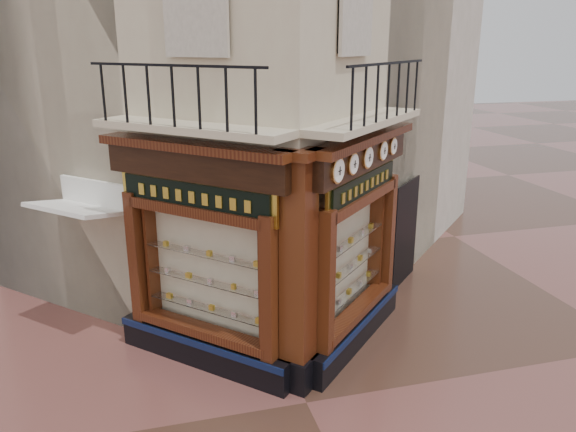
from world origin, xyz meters
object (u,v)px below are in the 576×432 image
object	(u,v)px
awning	(90,332)
signboard_right	(363,185)
clock_d	(383,151)
clock_a	(338,171)
clock_e	(393,146)
clock_c	(368,157)
signboard_left	(194,196)
corner_pilaster	(298,277)
clock_b	(353,164)

from	to	relation	value
awning	signboard_right	size ratio (longest dim) A/B	0.83
clock_d	signboard_right	xyz separation A→B (m)	(-0.49, -0.33, -0.52)
clock_a	signboard_right	size ratio (longest dim) A/B	0.20
clock_e	signboard_right	distance (m)	1.22
clock_c	signboard_left	size ratio (longest dim) A/B	0.17
clock_a	signboard_left	distance (m)	2.36
awning	signboard_left	world-z (taller)	signboard_left
clock_c	clock_d	world-z (taller)	clock_c
corner_pilaster	clock_c	size ratio (longest dim) A/B	10.16
signboard_left	signboard_right	xyz separation A→B (m)	(2.92, -0.00, 0.00)
clock_a	clock_b	bearing A→B (deg)	-0.00
corner_pilaster	awning	distance (m)	4.85
clock_d	awning	xyz separation A→B (m)	(-5.43, 1.42, -3.62)
clock_c	corner_pilaster	bearing A→B (deg)	165.25
signboard_left	awning	bearing A→B (deg)	3.94
corner_pilaster	clock_c	distance (m)	2.37
clock_b	clock_c	size ratio (longest dim) A/B	0.93
corner_pilaster	signboard_left	bearing A→B (deg)	100.25
clock_d	clock_a	bearing A→B (deg)	-180.00
clock_a	clock_d	xyz separation A→B (m)	(1.34, 1.34, -0.00)
clock_b	clock_d	size ratio (longest dim) A/B	1.01
clock_b	clock_d	world-z (taller)	clock_b
clock_a	awning	distance (m)	6.12
clock_b	clock_e	size ratio (longest dim) A/B	1.11
clock_e	awning	bearing A→B (deg)	124.66
clock_e	clock_b	bearing A→B (deg)	-180.00
clock_a	awning	world-z (taller)	clock_a
awning	clock_b	bearing A→B (deg)	-162.78
clock_c	awning	xyz separation A→B (m)	(-4.93, 1.92, -3.62)
clock_a	clock_b	size ratio (longest dim) A/B	1.12
corner_pilaster	clock_d	size ratio (longest dim) A/B	11.00
clock_b	signboard_right	distance (m)	0.92
clock_b	clock_d	xyz separation A→B (m)	(0.94, 0.94, -0.00)
clock_b	awning	xyz separation A→B (m)	(-4.49, 2.36, -3.62)
signboard_right	awning	bearing A→B (deg)	115.42
clock_c	clock_e	world-z (taller)	clock_c
signboard_left	clock_b	bearing A→B (deg)	-148.82
awning	signboard_right	world-z (taller)	signboard_right
clock_d	clock_e	xyz separation A→B (m)	(0.37, 0.37, 0.00)
clock_a	clock_b	xyz separation A→B (m)	(0.40, 0.40, 0.00)
clock_e	awning	xyz separation A→B (m)	(-5.79, 1.06, -3.62)
corner_pilaster	clock_c	xyz separation A→B (m)	(1.45, 0.85, 1.67)
clock_d	signboard_right	world-z (taller)	clock_d
signboard_left	signboard_right	size ratio (longest dim) A/B	1.10
clock_e	clock_a	bearing A→B (deg)	-180.00
clock_a	clock_d	world-z (taller)	clock_a
corner_pilaster	clock_b	distance (m)	2.00
clock_e	signboard_left	xyz separation A→B (m)	(-3.78, -0.70, -0.52)
clock_a	signboard_right	bearing A→B (deg)	4.81
corner_pilaster	clock_a	bearing A→B (deg)	-44.39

